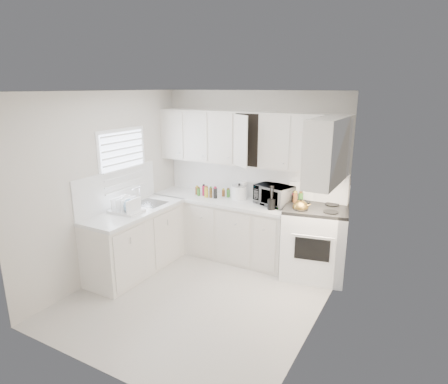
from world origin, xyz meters
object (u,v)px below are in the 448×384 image
Objects in this scene: utensil_crock at (272,197)px; dish_rack at (126,204)px; tea_kettle at (300,207)px; microwave at (274,193)px; rice_cooker at (239,191)px; stove at (315,232)px.

dish_rack is at bearing -147.70° from utensil_crock.
microwave reaches higher than tea_kettle.
utensil_crock is at bearing 165.88° from tea_kettle.
rice_cooker is at bearing 158.25° from utensil_crock.
tea_kettle is 0.44m from utensil_crock.
utensil_crock is (0.06, -0.24, 0.00)m from microwave.
utensil_crock is at bearing -177.53° from stove.
stove is 3.64× the size of utensil_crock.
microwave is (-0.67, 0.09, 0.47)m from stove.
utensil_crock is 2.06m from dish_rack.
microwave is 0.25m from utensil_crock.
stove is at bearing 9.21° from microwave.
dish_rack is (-1.09, -1.36, -0.00)m from rice_cooker.
rice_cooker is 0.70m from utensil_crock.
stove reaches higher than microwave.
microwave is 2.14× the size of rice_cooker.
rice_cooker reaches higher than dish_rack.
tea_kettle is 2.43m from dish_rack.
stove is 0.47m from tea_kettle.
utensil_crock reaches higher than microwave.
rice_cooker reaches higher than tea_kettle.
rice_cooker is at bearing 48.68° from dish_rack.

